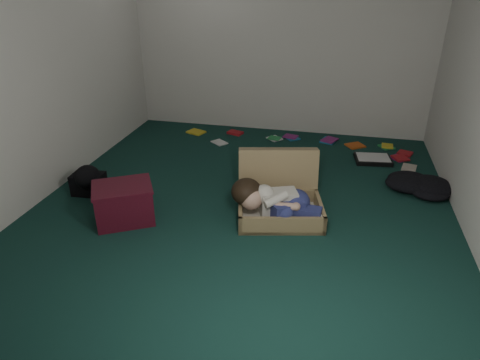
% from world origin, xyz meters
% --- Properties ---
extents(floor, '(4.50, 4.50, 0.00)m').
position_xyz_m(floor, '(0.00, 0.00, 0.00)').
color(floor, '#12352E').
rests_on(floor, ground).
extents(wall_back, '(4.50, 0.00, 4.50)m').
position_xyz_m(wall_back, '(0.00, 2.25, 1.30)').
color(wall_back, white).
rests_on(wall_back, ground).
extents(wall_front, '(4.50, 0.00, 4.50)m').
position_xyz_m(wall_front, '(0.00, -2.25, 1.30)').
color(wall_front, white).
rests_on(wall_front, ground).
extents(wall_left, '(0.00, 4.50, 4.50)m').
position_xyz_m(wall_left, '(-2.00, 0.00, 1.30)').
color(wall_left, white).
rests_on(wall_left, ground).
extents(suitcase, '(0.91, 0.90, 0.56)m').
position_xyz_m(suitcase, '(0.35, -0.03, 0.17)').
color(suitcase, '#947D51').
rests_on(suitcase, floor).
extents(person, '(0.85, 0.42, 0.35)m').
position_xyz_m(person, '(0.34, -0.23, 0.21)').
color(person, beige).
rests_on(person, suitcase).
extents(maroon_bin, '(0.65, 0.61, 0.36)m').
position_xyz_m(maroon_bin, '(-1.00, -0.51, 0.18)').
color(maroon_bin, '#4C0F1E').
rests_on(maroon_bin, floor).
extents(backpack, '(0.41, 0.34, 0.24)m').
position_xyz_m(backpack, '(-1.61, -0.11, 0.12)').
color(backpack, black).
rests_on(backpack, floor).
extents(clothing_pile, '(0.50, 0.42, 0.15)m').
position_xyz_m(clothing_pile, '(1.70, 0.67, 0.08)').
color(clothing_pile, black).
rests_on(clothing_pile, floor).
extents(paper_tray, '(0.45, 0.36, 0.06)m').
position_xyz_m(paper_tray, '(1.30, 1.39, 0.03)').
color(paper_tray, black).
rests_on(paper_tray, floor).
extents(book_scatter, '(3.01, 1.30, 0.02)m').
position_xyz_m(book_scatter, '(0.65, 1.69, 0.01)').
color(book_scatter, yellow).
rests_on(book_scatter, floor).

